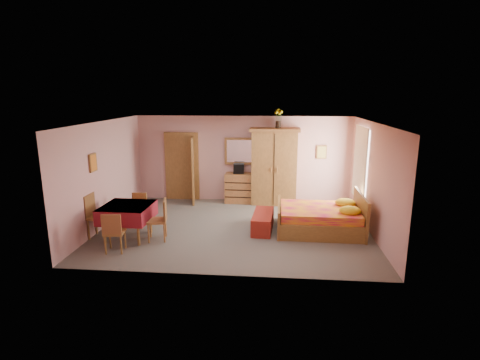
# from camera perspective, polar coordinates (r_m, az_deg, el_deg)

# --- Properties ---
(floor) EXTENTS (6.50, 6.50, 0.00)m
(floor) POSITION_cam_1_polar(r_m,az_deg,el_deg) (9.36, -0.78, -7.28)
(floor) COLOR #67625A
(floor) RESTS_ON ground
(ceiling) EXTENTS (6.50, 6.50, 0.00)m
(ceiling) POSITION_cam_1_polar(r_m,az_deg,el_deg) (8.80, -0.83, 8.80)
(ceiling) COLOR brown
(ceiling) RESTS_ON wall_back
(wall_back) EXTENTS (6.50, 0.10, 2.60)m
(wall_back) POSITION_cam_1_polar(r_m,az_deg,el_deg) (11.44, 0.48, 3.23)
(wall_back) COLOR #C99392
(wall_back) RESTS_ON floor
(wall_front) EXTENTS (6.50, 0.10, 2.60)m
(wall_front) POSITION_cam_1_polar(r_m,az_deg,el_deg) (6.59, -3.03, -4.20)
(wall_front) COLOR #C99392
(wall_front) RESTS_ON floor
(wall_left) EXTENTS (0.10, 5.00, 2.60)m
(wall_left) POSITION_cam_1_polar(r_m,az_deg,el_deg) (9.87, -19.94, 0.85)
(wall_left) COLOR #C99392
(wall_left) RESTS_ON floor
(wall_right) EXTENTS (0.10, 5.00, 2.60)m
(wall_right) POSITION_cam_1_polar(r_m,az_deg,el_deg) (9.25, 19.65, 0.10)
(wall_right) COLOR #C99392
(wall_right) RESTS_ON floor
(doorway) EXTENTS (1.06, 0.12, 2.15)m
(doorway) POSITION_cam_1_polar(r_m,az_deg,el_deg) (11.76, -8.81, 1.98)
(doorway) COLOR #9E6B35
(doorway) RESTS_ON floor
(window) EXTENTS (0.08, 1.40, 1.95)m
(window) POSITION_cam_1_polar(r_m,az_deg,el_deg) (10.36, 17.88, 2.39)
(window) COLOR white
(window) RESTS_ON wall_right
(picture_left) EXTENTS (0.04, 0.32, 0.42)m
(picture_left) POSITION_cam_1_polar(r_m,az_deg,el_deg) (9.25, -21.50, 2.48)
(picture_left) COLOR orange
(picture_left) RESTS_ON wall_left
(picture_back) EXTENTS (0.30, 0.04, 0.40)m
(picture_back) POSITION_cam_1_polar(r_m,az_deg,el_deg) (11.42, 12.33, 4.18)
(picture_back) COLOR #D8BF59
(picture_back) RESTS_ON wall_back
(chest_of_drawers) EXTENTS (0.96, 0.50, 0.90)m
(chest_of_drawers) POSITION_cam_1_polar(r_m,az_deg,el_deg) (11.36, 0.16, -1.23)
(chest_of_drawers) COLOR #A66838
(chest_of_drawers) RESTS_ON floor
(wall_mirror) EXTENTS (1.04, 0.11, 0.82)m
(wall_mirror) POSITION_cam_1_polar(r_m,az_deg,el_deg) (11.35, 0.25, 4.43)
(wall_mirror) COLOR silver
(wall_mirror) RESTS_ON wall_back
(stereo) EXTENTS (0.33, 0.25, 0.30)m
(stereo) POSITION_cam_1_polar(r_m,az_deg,el_deg) (11.27, -0.20, 1.76)
(stereo) COLOR black
(stereo) RESTS_ON chest_of_drawers
(floor_lamp) EXTENTS (0.32, 0.32, 1.94)m
(floor_lamp) POSITION_cam_1_polar(r_m,az_deg,el_deg) (11.25, 2.21, 1.34)
(floor_lamp) COLOR black
(floor_lamp) RESTS_ON floor
(wardrobe) EXTENTS (1.47, 0.80, 2.27)m
(wardrobe) POSITION_cam_1_polar(r_m,az_deg,el_deg) (11.15, 5.26, 2.06)
(wardrobe) COLOR olive
(wardrobe) RESTS_ON floor
(sunflower_vase) EXTENTS (0.22, 0.22, 0.55)m
(sunflower_vase) POSITION_cam_1_polar(r_m,az_deg,el_deg) (11.09, 5.85, 9.34)
(sunflower_vase) COLOR yellow
(sunflower_vase) RESTS_ON wardrobe
(bed) EXTENTS (2.06, 1.63, 0.94)m
(bed) POSITION_cam_1_polar(r_m,az_deg,el_deg) (9.23, 11.98, -4.79)
(bed) COLOR #BA124C
(bed) RESTS_ON floor
(bench) EXTENTS (0.54, 1.27, 0.41)m
(bench) POSITION_cam_1_polar(r_m,az_deg,el_deg) (9.20, 3.51, -6.30)
(bench) COLOR maroon
(bench) RESTS_ON floor
(dining_table) EXTENTS (1.10, 1.10, 0.79)m
(dining_table) POSITION_cam_1_polar(r_m,az_deg,el_deg) (8.97, -16.69, -6.09)
(dining_table) COLOR maroon
(dining_table) RESTS_ON floor
(chair_south) EXTENTS (0.44, 0.44, 0.87)m
(chair_south) POSITION_cam_1_polar(r_m,az_deg,el_deg) (8.31, -18.56, -7.48)
(chair_south) COLOR olive
(chair_south) RESTS_ON floor
(chair_north) EXTENTS (0.38, 0.38, 0.83)m
(chair_north) POSITION_cam_1_polar(r_m,az_deg,el_deg) (9.66, -15.34, -4.52)
(chair_north) COLOR #AA6E39
(chair_north) RESTS_ON floor
(chair_west) EXTENTS (0.47, 0.47, 1.02)m
(chair_west) POSITION_cam_1_polar(r_m,az_deg,el_deg) (9.19, -20.64, -5.16)
(chair_west) COLOR #9E6935
(chair_west) RESTS_ON floor
(chair_east) EXTENTS (0.50, 0.50, 0.94)m
(chair_east) POSITION_cam_1_polar(r_m,az_deg,el_deg) (8.68, -12.57, -5.98)
(chair_east) COLOR #A96E39
(chair_east) RESTS_ON floor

